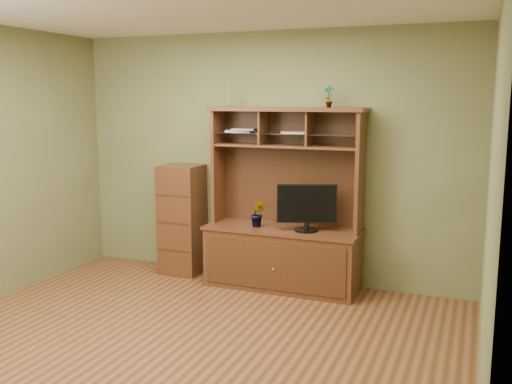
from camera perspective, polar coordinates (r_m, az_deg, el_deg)
The scene contains 8 objects.
room at distance 4.45m, azimuth -7.93°, elevation 0.96°, with size 4.54×4.04×2.74m.
media_hutch at distance 6.05m, azimuth 2.74°, elevation -4.71°, with size 1.66×0.61×1.90m.
monitor at distance 5.81m, azimuth 5.09°, elevation -1.47°, with size 0.59×0.25×0.48m.
orchid_plant at distance 6.00m, azimuth 0.21°, elevation -2.17°, with size 0.16×0.13×0.29m, color #2A571E.
top_plant at distance 5.81m, azimuth 7.28°, elevation 9.47°, with size 0.12×0.08×0.22m, color #3C6B25.
reed_diffuser at distance 6.18m, azimuth -2.78°, elevation 9.50°, with size 0.06×0.06×0.28m.
magazines at distance 6.06m, azimuth 0.09°, elevation 6.12°, with size 0.93×0.28×0.04m.
side_cabinet at distance 6.57m, azimuth -7.40°, elevation -2.74°, with size 0.45×0.41×1.25m.
Camera 1 is at (2.18, -3.82, 2.00)m, focal length 40.00 mm.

